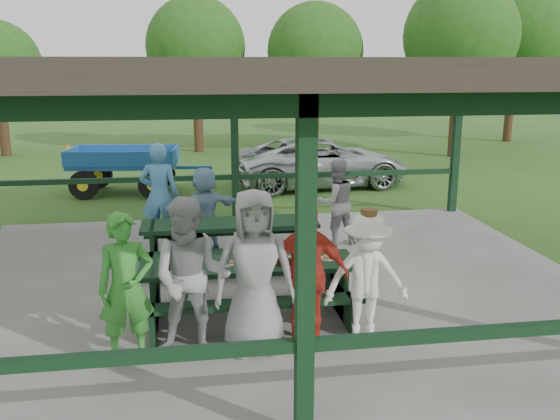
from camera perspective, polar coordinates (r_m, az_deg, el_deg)
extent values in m
plane|color=#2B561B|center=(8.95, -2.34, -7.67)|extent=(90.00, 90.00, 0.00)
cube|color=slate|center=(8.93, -2.34, -7.38)|extent=(10.00, 8.00, 0.10)
cube|color=black|center=(4.86, 2.42, -6.52)|extent=(0.15, 0.15, 3.00)
cube|color=black|center=(12.22, -4.38, 5.95)|extent=(0.15, 0.15, 3.00)
cube|color=black|center=(13.45, 16.59, 6.15)|extent=(0.15, 0.15, 3.00)
cube|color=black|center=(5.25, -25.13, -13.44)|extent=(4.65, 0.10, 0.10)
cube|color=black|center=(12.38, -15.49, 2.77)|extent=(4.65, 0.10, 0.10)
cube|color=black|center=(12.71, 6.54, 3.48)|extent=(4.65, 0.10, 0.10)
cube|color=black|center=(4.56, 2.61, 10.18)|extent=(9.80, 0.15, 0.20)
cube|color=black|center=(12.10, -4.51, 12.53)|extent=(9.80, 0.15, 0.20)
cube|color=#2C2520|center=(8.31, -2.57, 13.42)|extent=(10.60, 8.60, 0.24)
cube|color=black|center=(7.52, -3.02, -5.30)|extent=(2.73, 0.75, 0.06)
cube|color=black|center=(7.11, -2.55, -9.01)|extent=(2.73, 0.28, 0.05)
cube|color=black|center=(8.14, -3.38, -5.98)|extent=(2.73, 0.28, 0.05)
cube|color=black|center=(7.63, -11.98, -8.07)|extent=(0.06, 0.70, 0.75)
cube|color=black|center=(7.83, 5.74, -7.23)|extent=(0.06, 0.70, 0.75)
cube|color=black|center=(7.69, -11.92, -9.11)|extent=(0.06, 1.39, 0.45)
cube|color=black|center=(7.89, 5.71, -8.25)|extent=(0.06, 1.39, 0.45)
cube|color=black|center=(9.42, -4.84, -1.33)|extent=(2.77, 0.75, 0.06)
cube|color=black|center=(8.97, -4.56, -4.08)|extent=(2.77, 0.28, 0.05)
cube|color=black|center=(10.03, -5.02, -2.13)|extent=(2.77, 0.28, 0.05)
cube|color=black|center=(9.52, -12.08, -3.60)|extent=(0.06, 0.70, 0.75)
cube|color=black|center=(9.66, 2.38, -3.03)|extent=(0.06, 0.70, 0.75)
cube|color=black|center=(9.57, -12.03, -4.45)|extent=(0.06, 1.39, 0.45)
cube|color=black|center=(9.71, 2.37, -3.87)|extent=(0.06, 1.39, 0.45)
cylinder|color=white|center=(7.48, -10.33, -5.32)|extent=(0.22, 0.22, 0.01)
torus|color=olive|center=(7.46, -10.65, -5.22)|extent=(0.10, 0.10, 0.03)
torus|color=olive|center=(7.46, -10.03, -5.20)|extent=(0.10, 0.10, 0.03)
torus|color=olive|center=(7.52, -10.33, -5.05)|extent=(0.10, 0.10, 0.03)
cylinder|color=white|center=(7.49, -5.08, -5.12)|extent=(0.22, 0.22, 0.01)
torus|color=olive|center=(7.46, -5.38, -5.03)|extent=(0.10, 0.10, 0.03)
torus|color=olive|center=(7.47, -4.76, -5.00)|extent=(0.10, 0.10, 0.03)
torus|color=olive|center=(7.52, -5.10, -4.85)|extent=(0.10, 0.10, 0.03)
cylinder|color=white|center=(7.56, 0.09, -4.89)|extent=(0.22, 0.22, 0.01)
torus|color=olive|center=(7.52, -0.19, -4.80)|extent=(0.10, 0.10, 0.03)
torus|color=olive|center=(7.54, 0.41, -4.77)|extent=(0.10, 0.10, 0.03)
torus|color=olive|center=(7.59, 0.04, -4.63)|extent=(0.10, 0.10, 0.03)
cylinder|color=white|center=(7.67, 4.67, -4.65)|extent=(0.22, 0.22, 0.01)
torus|color=olive|center=(7.63, 4.41, -4.56)|extent=(0.10, 0.10, 0.03)
torus|color=olive|center=(7.65, 5.00, -4.53)|extent=(0.10, 0.10, 0.03)
torus|color=olive|center=(7.70, 4.60, -4.39)|extent=(0.10, 0.10, 0.03)
cylinder|color=#381E0F|center=(7.30, -11.14, -5.48)|extent=(0.06, 0.06, 0.10)
cylinder|color=#381E0F|center=(7.30, -10.74, -5.47)|extent=(0.06, 0.06, 0.10)
cylinder|color=#381E0F|center=(7.30, -10.26, -5.45)|extent=(0.06, 0.06, 0.10)
cylinder|color=#381E0F|center=(7.35, -0.88, -5.07)|extent=(0.06, 0.06, 0.10)
cylinder|color=#381E0F|center=(7.37, -0.10, -5.04)|extent=(0.06, 0.06, 0.10)
cylinder|color=#381E0F|center=(7.39, 0.91, -4.99)|extent=(0.06, 0.06, 0.10)
cone|color=white|center=(7.66, -6.90, -4.39)|extent=(0.09, 0.09, 0.10)
cone|color=white|center=(7.68, -3.83, -4.27)|extent=(0.09, 0.09, 0.10)
cone|color=white|center=(7.70, -1.58, -4.17)|extent=(0.09, 0.09, 0.10)
cone|color=white|center=(7.77, 1.86, -4.01)|extent=(0.09, 0.09, 0.10)
imported|color=#368E30|center=(6.65, -14.59, -7.32)|extent=(0.68, 0.52, 1.68)
imported|color=#9B9B9E|center=(6.59, -8.53, -6.53)|extent=(0.97, 0.81, 1.82)
imported|color=gray|center=(6.64, -2.48, -5.95)|extent=(0.95, 0.64, 1.88)
imported|color=red|center=(6.78, 2.46, -6.31)|extent=(1.04, 0.54, 1.70)
imported|color=white|center=(6.96, 8.32, -6.55)|extent=(1.01, 0.58, 1.55)
cylinder|color=brown|center=(6.75, 8.53, -0.83)|extent=(0.32, 0.32, 0.02)
cylinder|color=brown|center=(6.73, 8.55, -0.34)|extent=(0.19, 0.19, 0.11)
imported|color=#7CA5C0|center=(10.28, -7.26, 0.06)|extent=(1.44, 0.97, 1.49)
imported|color=teal|center=(10.62, -11.52, 1.39)|extent=(0.73, 0.53, 1.87)
imported|color=#9B9A9D|center=(10.62, 5.39, 0.74)|extent=(0.86, 0.73, 1.56)
imported|color=silver|center=(16.23, 3.99, 4.61)|extent=(5.00, 2.75, 1.33)
cube|color=#1A4E92|center=(15.81, -14.81, 4.27)|extent=(2.78, 1.61, 0.11)
cube|color=#1A4E92|center=(15.13, -15.40, 4.72)|extent=(2.63, 0.36, 0.38)
cube|color=#1A4E92|center=(16.41, -14.37, 5.47)|extent=(2.63, 0.36, 0.38)
cube|color=#1A4E92|center=(16.12, -19.47, 4.96)|extent=(0.21, 1.32, 0.38)
cube|color=#1A4E92|center=(15.53, -10.08, 5.23)|extent=(0.21, 1.32, 0.38)
cylinder|color=black|center=(15.42, -18.37, 2.28)|extent=(0.73, 0.25, 0.72)
cylinder|color=yellow|center=(15.42, -18.37, 2.28)|extent=(0.29, 0.24, 0.26)
cylinder|color=black|center=(16.76, -17.05, 3.27)|extent=(0.73, 0.25, 0.72)
cylinder|color=yellow|center=(16.76, -17.05, 3.27)|extent=(0.29, 0.24, 0.26)
cylinder|color=black|center=(15.03, -12.13, 2.39)|extent=(0.73, 0.25, 0.72)
cylinder|color=yellow|center=(15.03, -12.13, 2.39)|extent=(0.29, 0.24, 0.26)
cylinder|color=black|center=(16.40, -11.29, 3.39)|extent=(0.73, 0.25, 0.72)
cylinder|color=yellow|center=(16.40, -11.29, 3.39)|extent=(0.29, 0.24, 0.26)
cube|color=#1A4E92|center=(15.53, -8.30, 4.06)|extent=(0.95, 0.18, 0.08)
cone|color=#F2590C|center=(16.12, -19.66, 5.29)|extent=(0.06, 0.38, 0.38)
cylinder|color=#362115|center=(23.77, -25.11, 7.61)|extent=(0.36, 0.36, 2.39)
cylinder|color=#362115|center=(22.79, -7.89, 9.15)|extent=(0.36, 0.36, 2.85)
sphere|color=#224E14|center=(22.72, -8.11, 15.31)|extent=(3.64, 3.64, 3.64)
cylinder|color=#362115|center=(22.27, 3.31, 8.98)|extent=(0.36, 0.36, 2.72)
sphere|color=#224E14|center=(22.19, 3.39, 15.01)|extent=(3.48, 3.48, 3.48)
cylinder|color=#362115|center=(22.28, 16.50, 8.90)|extent=(0.36, 0.36, 3.08)
sphere|color=#224E14|center=(22.23, 16.98, 15.71)|extent=(3.94, 3.94, 3.94)
cylinder|color=#362115|center=(27.40, 21.28, 9.76)|extent=(0.36, 0.36, 3.44)
sphere|color=#224E14|center=(27.39, 21.84, 15.92)|extent=(4.40, 4.40, 4.40)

